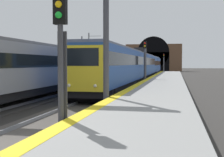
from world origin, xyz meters
name	(u,v)px	position (x,y,z in m)	size (l,w,h in m)	color
platform_right	(129,141)	(0.00, -4.00, 0.46)	(112.00, 3.84, 0.93)	gray
platform_right_edge_strip	(70,121)	(0.00, -2.33, 0.93)	(112.00, 0.50, 0.01)	yellow
train_main_approaching	(140,65)	(37.30, 0.00, 2.26)	(57.01, 3.00, 4.85)	#264C99
train_adjacent_platform	(102,66)	(31.33, 4.37, 2.23)	(63.01, 2.83, 4.76)	gray
railway_signal_near	(61,52)	(0.40, -1.93, 2.87)	(0.39, 0.38, 4.70)	#38383D
railway_signal_mid	(145,60)	(24.81, -1.93, 2.86)	(0.39, 0.38, 4.86)	#4C4C54
railway_signal_far	(164,62)	(74.70, -1.93, 2.98)	(0.39, 0.38, 5.08)	#4C4C54
overhead_signal_gantry	(28,13)	(6.50, 2.18, 5.08)	(0.70, 8.41, 6.72)	#3F3F47
tunnel_portal	(154,58)	(94.11, 2.18, 4.43)	(2.26, 18.21, 11.26)	brown
catenary_mast_near	(82,57)	(42.95, 10.64, 3.71)	(0.22, 2.44, 7.17)	#595B60
catenary_mast_far	(89,54)	(47.24, 10.65, 4.20)	(0.22, 2.46, 8.15)	#595B60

